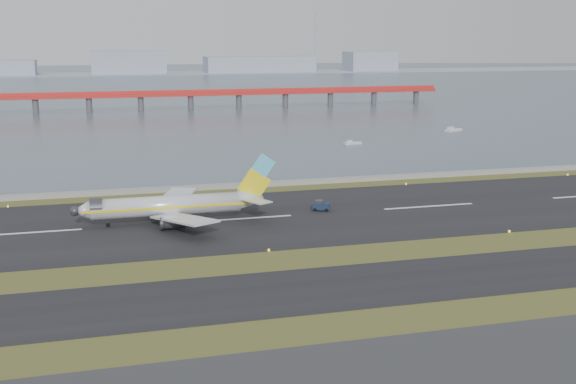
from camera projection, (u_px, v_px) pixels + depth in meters
name	position (u px, v px, depth m)	size (l,w,h in m)	color
ground	(280.00, 265.00, 112.31)	(1000.00, 1000.00, 0.00)	#3E4D1B
taxiway_strip	(302.00, 290.00, 100.98)	(1000.00, 18.00, 0.10)	black
runway_strip	(241.00, 219.00, 140.60)	(1000.00, 45.00, 0.10)	black
seawall	(216.00, 187.00, 168.80)	(1000.00, 2.50, 1.00)	gray
bay_water	(127.00, 84.00, 546.23)	(1400.00, 800.00, 1.30)	#41515D
red_pier	(190.00, 95.00, 351.75)	(260.00, 5.00, 10.20)	red
far_shoreline	(132.00, 68.00, 699.38)	(1400.00, 80.00, 60.50)	#98A2B4
airliner	(175.00, 205.00, 137.06)	(38.52, 32.89, 12.80)	silver
pushback_tug	(321.00, 206.00, 147.11)	(3.94, 3.11, 2.22)	#15213C
workboat_near	(352.00, 143.00, 238.73)	(6.38, 3.09, 1.49)	silver
workboat_far	(453.00, 130.00, 271.68)	(7.98, 5.28, 1.86)	silver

